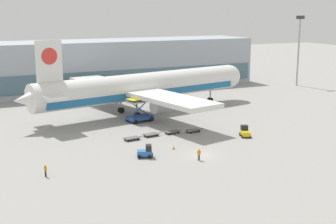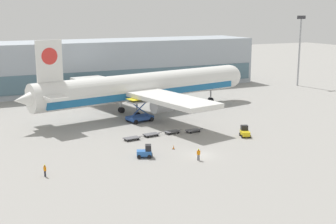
{
  "view_description": "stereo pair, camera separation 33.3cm",
  "coord_description": "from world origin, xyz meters",
  "px_view_note": "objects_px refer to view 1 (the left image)",
  "views": [
    {
      "loc": [
        -35.54,
        -61.74,
        22.47
      ],
      "look_at": [
        1.19,
        14.68,
        4.0
      ],
      "focal_mm": 50.0,
      "sensor_mm": 36.0,
      "label": 1
    },
    {
      "loc": [
        -35.24,
        -61.88,
        22.47
      ],
      "look_at": [
        1.19,
        14.68,
        4.0
      ],
      "focal_mm": 50.0,
      "sensor_mm": 36.0,
      "label": 2
    }
  ],
  "objects_px": {
    "traffic_cone_near": "(174,147)",
    "baggage_dolly_second": "(151,134)",
    "airplane_main": "(141,88)",
    "baggage_dolly_lead": "(132,138)",
    "baggage_tug_foreground": "(146,152)",
    "scissor_lift_loader": "(139,113)",
    "ground_crew_near": "(199,153)",
    "baggage_tug_mid": "(245,132)",
    "light_mast": "(299,45)",
    "baggage_dolly_trail": "(193,130)",
    "baggage_dolly_third": "(172,131)",
    "ground_crew_far": "(45,170)"
  },
  "relations": [
    {
      "from": "baggage_tug_foreground",
      "to": "baggage_dolly_lead",
      "type": "bearing_deg",
      "value": 102.32
    },
    {
      "from": "airplane_main",
      "to": "ground_crew_near",
      "type": "height_order",
      "value": "airplane_main"
    },
    {
      "from": "airplane_main",
      "to": "baggage_dolly_lead",
      "type": "xyz_separation_m",
      "value": [
        -9.96,
        -19.57,
        -5.45
      ]
    },
    {
      "from": "airplane_main",
      "to": "ground_crew_near",
      "type": "bearing_deg",
      "value": -109.46
    },
    {
      "from": "light_mast",
      "to": "baggage_tug_foreground",
      "type": "bearing_deg",
      "value": -146.6
    },
    {
      "from": "scissor_lift_loader",
      "to": "ground_crew_near",
      "type": "distance_m",
      "value": 27.78
    },
    {
      "from": "ground_crew_near",
      "to": "airplane_main",
      "type": "bearing_deg",
      "value": 90.57
    },
    {
      "from": "light_mast",
      "to": "baggage_dolly_third",
      "type": "height_order",
      "value": "light_mast"
    },
    {
      "from": "scissor_lift_loader",
      "to": "light_mast",
      "type": "bearing_deg",
      "value": 9.16
    },
    {
      "from": "light_mast",
      "to": "traffic_cone_near",
      "type": "distance_m",
      "value": 78.17
    },
    {
      "from": "scissor_lift_loader",
      "to": "airplane_main",
      "type": "bearing_deg",
      "value": 52.98
    },
    {
      "from": "baggage_dolly_third",
      "to": "ground_crew_near",
      "type": "relative_size",
      "value": 2.04
    },
    {
      "from": "light_mast",
      "to": "ground_crew_near",
      "type": "xyz_separation_m",
      "value": [
        -62.79,
        -50.78,
        -11.17
      ]
    },
    {
      "from": "baggage_dolly_lead",
      "to": "baggage_dolly_trail",
      "type": "height_order",
      "value": "same"
    },
    {
      "from": "baggage_tug_mid",
      "to": "traffic_cone_near",
      "type": "relative_size",
      "value": 4.14
    },
    {
      "from": "baggage_tug_mid",
      "to": "baggage_dolly_third",
      "type": "relative_size",
      "value": 0.74
    },
    {
      "from": "baggage_tug_mid",
      "to": "baggage_dolly_second",
      "type": "distance_m",
      "value": 17.05
    },
    {
      "from": "airplane_main",
      "to": "baggage_dolly_second",
      "type": "relative_size",
      "value": 15.24
    },
    {
      "from": "light_mast",
      "to": "traffic_cone_near",
      "type": "relative_size",
      "value": 31.27
    },
    {
      "from": "light_mast",
      "to": "baggage_dolly_second",
      "type": "height_order",
      "value": "light_mast"
    },
    {
      "from": "baggage_tug_mid",
      "to": "ground_crew_near",
      "type": "bearing_deg",
      "value": 141.57
    },
    {
      "from": "baggage_dolly_lead",
      "to": "traffic_cone_near",
      "type": "xyz_separation_m",
      "value": [
        4.25,
        -8.11,
        -0.06
      ]
    },
    {
      "from": "baggage_tug_mid",
      "to": "baggage_dolly_lead",
      "type": "distance_m",
      "value": 20.52
    },
    {
      "from": "airplane_main",
      "to": "baggage_dolly_third",
      "type": "distance_m",
      "value": 19.41
    },
    {
      "from": "baggage_dolly_trail",
      "to": "baggage_dolly_third",
      "type": "bearing_deg",
      "value": 160.62
    },
    {
      "from": "baggage_dolly_trail",
      "to": "ground_crew_far",
      "type": "bearing_deg",
      "value": -165.14
    },
    {
      "from": "airplane_main",
      "to": "traffic_cone_near",
      "type": "height_order",
      "value": "airplane_main"
    },
    {
      "from": "baggage_tug_foreground",
      "to": "airplane_main",
      "type": "bearing_deg",
      "value": 90.27
    },
    {
      "from": "ground_crew_near",
      "to": "baggage_dolly_lead",
      "type": "bearing_deg",
      "value": 117.24
    },
    {
      "from": "ground_crew_near",
      "to": "traffic_cone_near",
      "type": "bearing_deg",
      "value": 105.45
    },
    {
      "from": "baggage_dolly_second",
      "to": "baggage_dolly_third",
      "type": "bearing_deg",
      "value": -6.1
    },
    {
      "from": "scissor_lift_loader",
      "to": "ground_crew_far",
      "type": "distance_m",
      "value": 34.69
    },
    {
      "from": "traffic_cone_near",
      "to": "ground_crew_near",
      "type": "bearing_deg",
      "value": -83.12
    },
    {
      "from": "traffic_cone_near",
      "to": "baggage_dolly_second",
      "type": "bearing_deg",
      "value": 90.82
    },
    {
      "from": "ground_crew_near",
      "to": "traffic_cone_near",
      "type": "height_order",
      "value": "ground_crew_near"
    },
    {
      "from": "baggage_tug_mid",
      "to": "baggage_dolly_second",
      "type": "bearing_deg",
      "value": 84.87
    },
    {
      "from": "baggage_tug_mid",
      "to": "baggage_dolly_third",
      "type": "xyz_separation_m",
      "value": [
        -10.96,
        7.61,
        -0.49
      ]
    },
    {
      "from": "baggage_dolly_trail",
      "to": "ground_crew_far",
      "type": "distance_m",
      "value": 32.45
    },
    {
      "from": "baggage_dolly_trail",
      "to": "baggage_tug_mid",
      "type": "bearing_deg",
      "value": -51.83
    },
    {
      "from": "scissor_lift_loader",
      "to": "baggage_tug_foreground",
      "type": "relative_size",
      "value": 2.05
    },
    {
      "from": "baggage_tug_foreground",
      "to": "baggage_dolly_second",
      "type": "distance_m",
      "value": 12.48
    },
    {
      "from": "baggage_tug_mid",
      "to": "baggage_dolly_lead",
      "type": "height_order",
      "value": "baggage_tug_mid"
    },
    {
      "from": "scissor_lift_loader",
      "to": "baggage_dolly_lead",
      "type": "distance_m",
      "value": 14.37
    },
    {
      "from": "baggage_tug_foreground",
      "to": "baggage_dolly_lead",
      "type": "distance_m",
      "value": 10.3
    },
    {
      "from": "baggage_dolly_trail",
      "to": "traffic_cone_near",
      "type": "height_order",
      "value": "traffic_cone_near"
    },
    {
      "from": "baggage_tug_mid",
      "to": "baggage_dolly_lead",
      "type": "xyz_separation_m",
      "value": [
        -19.43,
        6.61,
        -0.49
      ]
    },
    {
      "from": "airplane_main",
      "to": "baggage_dolly_second",
      "type": "height_order",
      "value": "airplane_main"
    },
    {
      "from": "baggage_dolly_trail",
      "to": "airplane_main",
      "type": "bearing_deg",
      "value": 89.75
    },
    {
      "from": "scissor_lift_loader",
      "to": "baggage_dolly_lead",
      "type": "height_order",
      "value": "scissor_lift_loader"
    },
    {
      "from": "baggage_dolly_trail",
      "to": "traffic_cone_near",
      "type": "bearing_deg",
      "value": -142.34
    }
  ]
}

